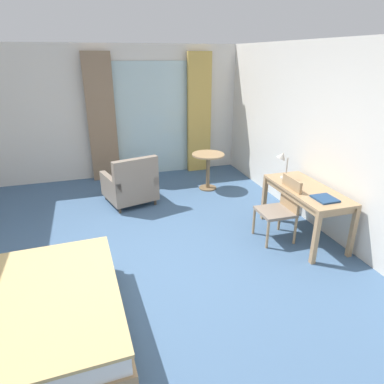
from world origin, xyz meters
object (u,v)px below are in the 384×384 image
at_px(desk_lamp, 283,160).
at_px(armchair_by_window, 131,185).
at_px(writing_desk, 307,194).
at_px(closed_book, 325,199).
at_px(desk_chair, 281,206).
at_px(round_cafe_table, 208,163).

xyz_separation_m(desk_lamp, armchair_by_window, (-2.04, 1.41, -0.67)).
distance_m(writing_desk, closed_book, 0.41).
xyz_separation_m(closed_book, armchair_by_window, (-2.15, 2.26, -0.41)).
height_order(desk_chair, desk_lamp, desk_lamp).
bearing_deg(armchair_by_window, round_cafe_table, 10.12).
height_order(writing_desk, desk_chair, desk_chair).
bearing_deg(desk_lamp, armchair_by_window, 145.37).
relative_size(desk_lamp, round_cafe_table, 0.61).
relative_size(desk_lamp, closed_book, 1.49).
height_order(writing_desk, desk_lamp, desk_lamp).
distance_m(desk_chair, round_cafe_table, 2.11).
xyz_separation_m(closed_book, round_cafe_table, (-0.65, 2.52, -0.23)).
distance_m(closed_book, round_cafe_table, 2.62).
height_order(desk_chair, closed_book, desk_chair).
relative_size(desk_chair, round_cafe_table, 1.28).
xyz_separation_m(writing_desk, desk_lamp, (-0.13, 0.45, 0.37)).
relative_size(desk_chair, armchair_by_window, 0.93).
bearing_deg(closed_book, round_cafe_table, 104.63).
relative_size(closed_book, round_cafe_table, 0.41).
bearing_deg(armchair_by_window, writing_desk, -40.57).
xyz_separation_m(desk_chair, desk_lamp, (0.21, 0.41, 0.52)).
distance_m(desk_chair, closed_book, 0.60).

